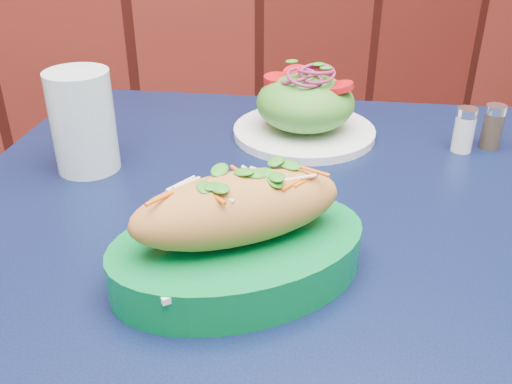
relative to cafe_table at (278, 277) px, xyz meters
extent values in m
cube|color=black|center=(0.00, 0.00, 0.07)|extent=(1.04, 1.04, 0.03)
cylinder|color=black|center=(-0.18, 0.43, -0.30)|extent=(0.04, 0.04, 0.72)
cylinder|color=black|center=(0.43, 0.18, -0.30)|extent=(0.04, 0.04, 0.72)
cube|color=white|center=(-0.07, -0.10, 0.13)|extent=(0.20, 0.14, 0.01)
ellipsoid|color=#D38542|center=(-0.07, -0.10, 0.16)|extent=(0.21, 0.10, 0.06)
cylinder|color=white|center=(0.10, 0.21, 0.09)|extent=(0.21, 0.21, 0.01)
ellipsoid|color=#4C992D|center=(0.10, 0.21, 0.14)|extent=(0.14, 0.14, 0.08)
cylinder|color=red|center=(0.14, 0.18, 0.17)|extent=(0.04, 0.04, 0.01)
cylinder|color=red|center=(0.07, 0.24, 0.17)|extent=(0.04, 0.04, 0.01)
cylinder|color=red|center=(0.10, 0.25, 0.17)|extent=(0.04, 0.04, 0.01)
torus|color=#962055|center=(0.10, 0.21, 0.18)|extent=(0.05, 0.05, 0.00)
torus|color=#962055|center=(0.10, 0.21, 0.19)|extent=(0.05, 0.05, 0.00)
torus|color=#962055|center=(0.10, 0.21, 0.19)|extent=(0.05, 0.05, 0.00)
torus|color=#962055|center=(0.10, 0.21, 0.19)|extent=(0.05, 0.05, 0.00)
cylinder|color=silver|center=(-0.21, 0.18, 0.15)|extent=(0.08, 0.08, 0.13)
cylinder|color=white|center=(0.30, 0.10, 0.11)|extent=(0.03, 0.03, 0.05)
cylinder|color=silver|center=(0.30, 0.10, 0.14)|extent=(0.03, 0.03, 0.01)
cylinder|color=#3F3326|center=(0.34, 0.10, 0.11)|extent=(0.03, 0.03, 0.05)
cylinder|color=silver|center=(0.34, 0.10, 0.14)|extent=(0.03, 0.03, 0.01)
camera|label=1|loc=(-0.17, -0.53, 0.42)|focal=40.00mm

